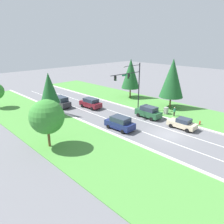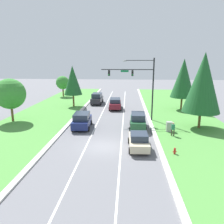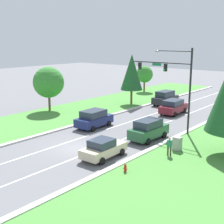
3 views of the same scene
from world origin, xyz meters
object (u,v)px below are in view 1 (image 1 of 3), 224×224
object	(u,v)px
navy_suv	(120,123)
charcoal_suv	(61,102)
fire_hydrant	(200,123)
conifer_mid_left_tree	(49,88)
champagne_sedan	(182,123)
conifer_far_right_tree	(172,78)
pedestrian	(174,111)
utility_cabinet	(166,111)
forest_suv	(148,112)
burgundy_suv	(91,103)
traffic_signal_mast	(132,81)
conifer_near_right_tree	(131,74)
oak_near_left_tree	(47,117)

from	to	relation	value
navy_suv	charcoal_suv	xyz separation A→B (m)	(-0.25, 16.31, 0.07)
fire_hydrant	conifer_mid_left_tree	bearing A→B (deg)	125.23
navy_suv	charcoal_suv	distance (m)	16.31
champagne_sedan	conifer_far_right_tree	xyz separation A→B (m)	(8.14, 7.21, 5.10)
pedestrian	conifer_far_right_tree	bearing A→B (deg)	-139.81
charcoal_suv	champagne_sedan	xyz separation A→B (m)	(7.31, -22.75, -0.26)
champagne_sedan	utility_cabinet	bearing A→B (deg)	52.50
forest_suv	champagne_sedan	world-z (taller)	forest_suv
fire_hydrant	utility_cabinet	bearing A→B (deg)	84.06
navy_suv	conifer_far_right_tree	bearing A→B (deg)	0.07
charcoal_suv	fire_hydrant	bearing A→B (deg)	-64.96
conifer_far_right_tree	burgundy_suv	bearing A→B (deg)	136.50
pedestrian	traffic_signal_mast	bearing A→B (deg)	-61.66
fire_hydrant	conifer_far_right_tree	xyz separation A→B (m)	(4.83, 8.48, 5.58)
forest_suv	conifer_far_right_tree	world-z (taller)	conifer_far_right_tree
burgundy_suv	fire_hydrant	xyz separation A→B (m)	(6.66, -19.39, -0.66)
fire_hydrant	conifer_far_right_tree	bearing A→B (deg)	60.32
forest_suv	navy_suv	bearing A→B (deg)	-177.02
burgundy_suv	conifer_near_right_tree	bearing A→B (deg)	-2.63
oak_near_left_tree	conifer_mid_left_tree	xyz separation A→B (m)	(6.28, 10.80, 0.97)
fire_hydrant	forest_suv	bearing A→B (deg)	111.46
utility_cabinet	charcoal_suv	bearing A→B (deg)	123.24
utility_cabinet	navy_suv	bearing A→B (deg)	175.07
burgundy_suv	pedestrian	world-z (taller)	burgundy_suv
traffic_signal_mast	charcoal_suv	bearing A→B (deg)	122.81
traffic_signal_mast	burgundy_suv	size ratio (longest dim) A/B	1.86
forest_suv	utility_cabinet	bearing A→B (deg)	-14.76
forest_suv	utility_cabinet	distance (m)	3.97
burgundy_suv	conifer_near_right_tree	distance (m)	12.63
traffic_signal_mast	pedestrian	distance (m)	9.24
utility_cabinet	fire_hydrant	world-z (taller)	utility_cabinet
conifer_near_right_tree	conifer_mid_left_tree	distance (m)	19.78
charcoal_suv	pedestrian	bearing A→B (deg)	-57.63
pedestrian	conifer_far_right_tree	world-z (taller)	conifer_far_right_tree
utility_cabinet	conifer_mid_left_tree	xyz separation A→B (m)	(-15.33, 13.97, 4.36)
charcoal_suv	conifer_near_right_tree	distance (m)	17.00
charcoal_suv	fire_hydrant	xyz separation A→B (m)	(10.61, -24.01, -0.74)
forest_suv	charcoal_suv	distance (m)	17.81
burgundy_suv	oak_near_left_tree	world-z (taller)	oak_near_left_tree
forest_suv	conifer_far_right_tree	distance (m)	9.33
traffic_signal_mast	champagne_sedan	distance (m)	11.86
conifer_near_right_tree	conifer_mid_left_tree	xyz separation A→B (m)	(-19.73, 1.39, -0.59)
traffic_signal_mast	fire_hydrant	size ratio (longest dim) A/B	12.81
navy_suv	conifer_mid_left_tree	world-z (taller)	conifer_mid_left_tree
champagne_sedan	pedestrian	world-z (taller)	pedestrian
pedestrian	fire_hydrant	size ratio (longest dim) A/B	2.41
navy_suv	conifer_near_right_tree	size ratio (longest dim) A/B	0.53
navy_suv	pedestrian	xyz separation A→B (m)	(11.18, -2.59, -0.07)
forest_suv	fire_hydrant	bearing A→B (deg)	-66.86
forest_suv	conifer_mid_left_tree	world-z (taller)	conifer_mid_left_tree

